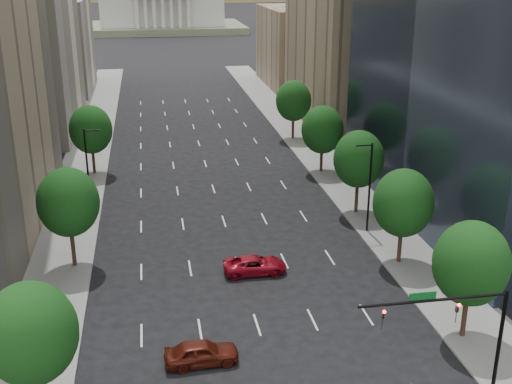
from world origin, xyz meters
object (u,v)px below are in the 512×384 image
capitol (162,7)px  car_red_far (255,265)px  traffic_signal (464,322)px  car_maroon (202,353)px

capitol → car_red_far: capitol is taller
traffic_signal → car_maroon: size_ratio=1.87×
traffic_signal → car_red_far: traffic_signal is taller
capitol → car_maroon: 213.97m
capitol → traffic_signal: bearing=-87.3°
traffic_signal → capitol: size_ratio=0.15×
capitol → car_red_far: size_ratio=11.20×
capitol → car_red_far: (1.23, -201.54, -7.83)m
car_maroon → car_red_far: 13.48m
traffic_signal → car_red_far: bearing=117.1°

